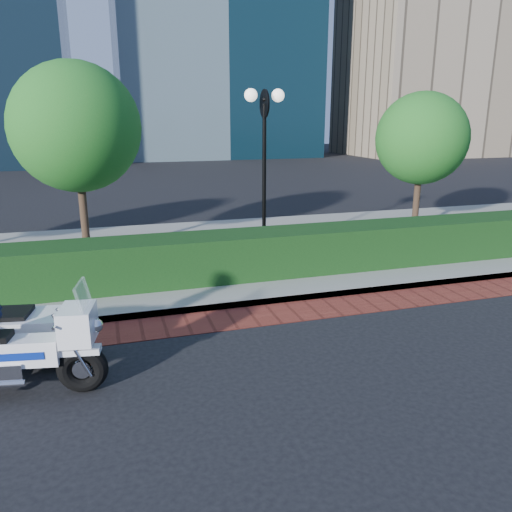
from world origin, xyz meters
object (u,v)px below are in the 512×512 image
object	(u,v)px
lamppost	(264,147)
tree_b	(76,128)
tree_c	(422,139)
police_motorcycle	(7,336)

from	to	relation	value
lamppost	tree_b	bearing A→B (deg)	163.89
tree_c	tree_b	bearing A→B (deg)	180.00
lamppost	tree_c	xyz separation A→B (m)	(5.50, 1.30, 0.09)
lamppost	tree_c	size ratio (longest dim) A/B	0.98
lamppost	police_motorcycle	size ratio (longest dim) A/B	1.61
lamppost	police_motorcycle	xyz separation A→B (m)	(-5.41, -5.04, -2.23)
police_motorcycle	tree_c	bearing A→B (deg)	40.24
tree_c	police_motorcycle	world-z (taller)	tree_c
tree_b	tree_c	distance (m)	10.01
lamppost	tree_b	distance (m)	4.71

